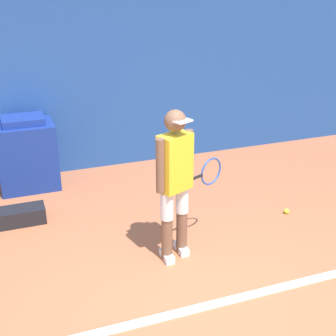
{
  "coord_description": "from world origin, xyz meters",
  "views": [
    {
      "loc": [
        -1.47,
        -3.17,
        2.88
      ],
      "look_at": [
        0.11,
        1.1,
        0.96
      ],
      "focal_mm": 50.0,
      "sensor_mm": 36.0,
      "label": 1
    }
  ],
  "objects_px": {
    "tennis_ball": "(287,211)",
    "equipment_bag": "(14,217)",
    "covered_chair": "(27,154)",
    "tennis_player": "(176,179)"
  },
  "relations": [
    {
      "from": "tennis_ball",
      "to": "covered_chair",
      "type": "distance_m",
      "value": 3.65
    },
    {
      "from": "tennis_player",
      "to": "tennis_ball",
      "type": "xyz_separation_m",
      "value": [
        1.69,
        0.39,
        -0.88
      ]
    },
    {
      "from": "tennis_ball",
      "to": "equipment_bag",
      "type": "bearing_deg",
      "value": 164.26
    },
    {
      "from": "covered_chair",
      "to": "equipment_bag",
      "type": "height_order",
      "value": "covered_chair"
    },
    {
      "from": "covered_chair",
      "to": "equipment_bag",
      "type": "bearing_deg",
      "value": -104.79
    },
    {
      "from": "tennis_ball",
      "to": "covered_chair",
      "type": "bearing_deg",
      "value": 146.41
    },
    {
      "from": "tennis_ball",
      "to": "covered_chair",
      "type": "xyz_separation_m",
      "value": [
        -3.01,
        2.0,
        0.46
      ]
    },
    {
      "from": "covered_chair",
      "to": "tennis_player",
      "type": "bearing_deg",
      "value": -61.0
    },
    {
      "from": "tennis_ball",
      "to": "covered_chair",
      "type": "relative_size",
      "value": 0.06
    },
    {
      "from": "covered_chair",
      "to": "equipment_bag",
      "type": "relative_size",
      "value": 1.41
    }
  ]
}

